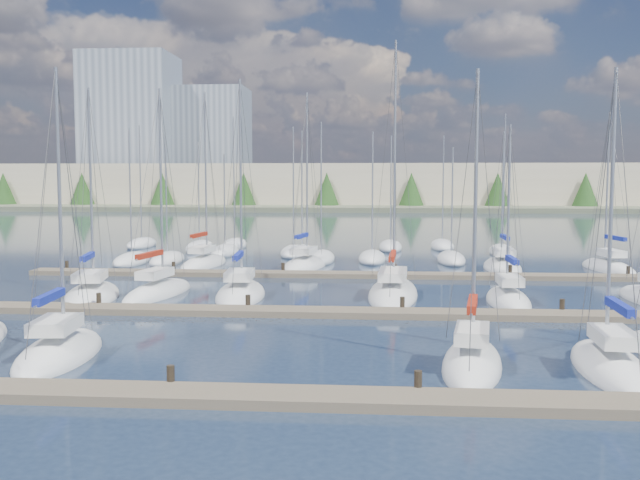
# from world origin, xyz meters

# --- Properties ---
(ground) EXTENTS (400.00, 400.00, 0.00)m
(ground) POSITION_xyz_m (0.00, 60.00, 0.00)
(ground) COLOR #243248
(ground) RESTS_ON ground
(dock_near) EXTENTS (44.00, 1.93, 1.10)m
(dock_near) POSITION_xyz_m (0.00, 2.01, 0.15)
(dock_near) COLOR #6B5E4C
(dock_near) RESTS_ON ground
(dock_mid) EXTENTS (44.00, 1.93, 1.10)m
(dock_mid) POSITION_xyz_m (0.00, 16.01, 0.15)
(dock_mid) COLOR #6B5E4C
(dock_mid) RESTS_ON ground
(dock_far) EXTENTS (44.00, 1.93, 1.10)m
(dock_far) POSITION_xyz_m (0.00, 30.01, 0.15)
(dock_far) COLOR #6B5E4C
(dock_far) RESTS_ON ground
(sailboat_o) EXTENTS (3.98, 7.92, 14.20)m
(sailboat_o) POSITION_xyz_m (-2.84, 35.15, 0.19)
(sailboat_o) COLOR white
(sailboat_o) RESTS_ON ground
(sailboat_q) EXTENTS (2.84, 7.63, 11.17)m
(sailboat_q) POSITION_xyz_m (12.20, 35.18, 0.17)
(sailboat_q) COLOR white
(sailboat_q) RESTS_ON ground
(sailboat_n) EXTENTS (3.31, 8.17, 14.34)m
(sailboat_n) POSITION_xyz_m (-10.88, 35.44, 0.20)
(sailboat_n) COLOR white
(sailboat_n) RESTS_ON ground
(sailboat_d) EXTENTS (3.22, 7.15, 11.60)m
(sailboat_d) POSITION_xyz_m (6.16, 6.50, 0.19)
(sailboat_d) COLOR white
(sailboat_d) RESTS_ON ground
(sailboat_r) EXTENTS (3.28, 7.79, 12.55)m
(sailboat_r) POSITION_xyz_m (20.00, 35.13, 0.19)
(sailboat_r) COLOR white
(sailboat_r) RESTS_ON ground
(sailboat_k) EXTENTS (3.47, 10.70, 15.66)m
(sailboat_k) POSITION_xyz_m (3.65, 22.32, 0.18)
(sailboat_k) COLOR white
(sailboat_k) RESTS_ON ground
(sailboat_l) EXTENTS (2.26, 6.76, 10.59)m
(sailboat_l) POSITION_xyz_m (9.94, 20.23, 0.18)
(sailboat_l) COLOR white
(sailboat_l) RESTS_ON ground
(sailboat_h) EXTENTS (4.36, 7.98, 12.80)m
(sailboat_h) POSITION_xyz_m (-13.67, 20.02, 0.18)
(sailboat_h) COLOR white
(sailboat_h) RESTS_ON ground
(sailboat_e) EXTENTS (2.62, 7.20, 11.58)m
(sailboat_e) POSITION_xyz_m (11.04, 6.42, 0.19)
(sailboat_e) COLOR white
(sailboat_e) RESTS_ON ground
(sailboat_c) EXTENTS (3.31, 7.20, 11.89)m
(sailboat_c) POSITION_xyz_m (-9.55, 6.81, 0.18)
(sailboat_c) COLOR white
(sailboat_c) RESTS_ON ground
(sailboat_j) EXTENTS (3.37, 8.11, 13.35)m
(sailboat_j) POSITION_xyz_m (-5.23, 21.23, 0.18)
(sailboat_j) COLOR white
(sailboat_j) RESTS_ON ground
(sailboat_i) EXTENTS (3.36, 8.03, 12.89)m
(sailboat_i) POSITION_xyz_m (-10.18, 21.37, 0.20)
(sailboat_i) COLOR white
(sailboat_i) RESTS_ON ground
(distant_boats) EXTENTS (36.93, 20.75, 13.30)m
(distant_boats) POSITION_xyz_m (-4.34, 43.76, 0.29)
(distant_boats) COLOR #9EA0A5
(distant_boats) RESTS_ON ground
(shoreline) EXTENTS (400.00, 60.00, 38.00)m
(shoreline) POSITION_xyz_m (-13.29, 149.77, 7.44)
(shoreline) COLOR #666B51
(shoreline) RESTS_ON ground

